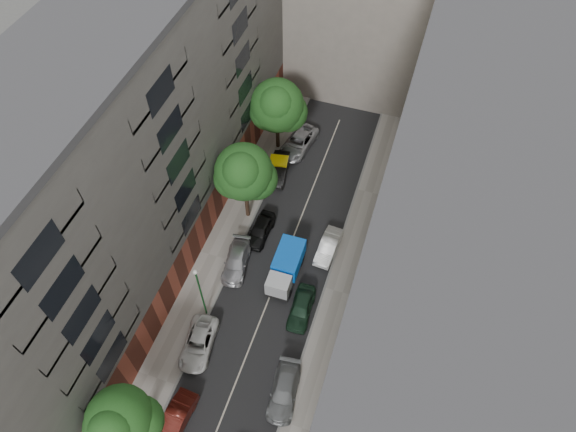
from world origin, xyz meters
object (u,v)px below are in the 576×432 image
at_px(car_left_1, 175,420).
at_px(car_left_5, 279,169).
at_px(tarp_truck, 286,267).
at_px(car_left_3, 236,261).
at_px(pedestrian, 375,220).
at_px(car_left_6, 299,142).
at_px(tree_near, 120,422).
at_px(tree_far, 278,108).
at_px(tree_mid, 244,174).
at_px(car_right_2, 301,308).
at_px(car_left_2, 199,343).
at_px(lamp_post, 200,288).
at_px(car_right_1, 284,391).
at_px(car_right_3, 328,246).
at_px(car_left_4, 260,230).

bearing_deg(car_left_1, car_left_5, 95.71).
distance_m(tarp_truck, car_left_1, 13.98).
xyz_separation_m(car_left_3, pedestrian, (10.00, 7.45, 0.45)).
bearing_deg(car_left_6, tree_near, -84.63).
relative_size(tarp_truck, tree_far, 0.64).
bearing_deg(tree_mid, car_left_6, 80.48).
bearing_deg(tree_mid, tree_near, -90.27).
bearing_deg(tree_far, tree_mid, -88.37).
xyz_separation_m(car_right_2, tree_mid, (-7.30, 7.49, 5.02)).
bearing_deg(tree_near, car_left_6, 86.70).
bearing_deg(car_left_5, tarp_truck, -77.52).
bearing_deg(tree_near, car_left_3, 86.21).
relative_size(car_left_2, lamp_post, 0.72).
relative_size(car_left_6, car_right_1, 1.15).
relative_size(car_left_1, tree_near, 0.57).
distance_m(tree_near, pedestrian, 25.42).
height_order(tarp_truck, tree_far, tree_far).
relative_size(car_right_3, tree_far, 0.51).
height_order(car_left_6, car_right_3, car_left_6).
relative_size(car_right_1, tree_mid, 0.55).
bearing_deg(tree_mid, lamp_post, -88.25).
height_order(tarp_truck, car_left_5, tarp_truck).
bearing_deg(lamp_post, car_right_3, 49.43).
distance_m(car_left_3, car_right_1, 11.50).
relative_size(car_left_2, car_left_3, 1.01).
relative_size(car_left_5, car_right_2, 1.07).
bearing_deg(car_right_3, tree_far, 131.39).
relative_size(car_left_2, car_right_2, 1.12).
height_order(car_left_5, tree_far, tree_far).
xyz_separation_m(car_left_1, car_right_3, (6.05, 16.94, -0.03)).
bearing_deg(car_left_1, pedestrian, 69.77).
bearing_deg(tree_far, tarp_truck, -68.59).
height_order(car_right_3, tree_mid, tree_mid).
height_order(car_left_1, car_left_2, car_left_1).
bearing_deg(tree_mid, car_left_2, -85.92).
xyz_separation_m(car_left_3, car_right_1, (7.20, -8.97, -0.00)).
height_order(car_left_6, car_right_1, car_left_6).
height_order(car_left_5, tree_near, tree_near).
distance_m(car_left_6, tree_far, 4.94).
height_order(car_left_6, pedestrian, pedestrian).
distance_m(car_right_1, tree_mid, 17.00).
distance_m(car_left_4, car_left_6, 11.20).
xyz_separation_m(car_left_3, car_left_4, (0.80, 3.60, 0.03)).
xyz_separation_m(car_left_1, lamp_post, (-1.40, 8.23, 3.40)).
relative_size(car_left_5, car_right_3, 1.10).
height_order(tree_far, lamp_post, tree_far).
distance_m(car_left_3, lamp_post, 6.01).
relative_size(car_left_1, tree_mid, 0.50).
bearing_deg(tree_mid, car_left_1, -84.66).
height_order(car_left_3, tree_near, tree_near).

